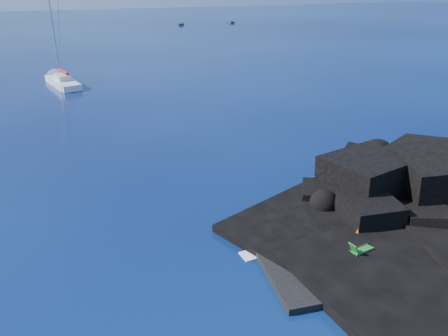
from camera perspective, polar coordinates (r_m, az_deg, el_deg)
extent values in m
plane|color=#030332|center=(21.75, 5.89, -15.29)|extent=(400.00, 400.00, 0.00)
cube|color=black|center=(24.08, 15.21, -11.75)|extent=(9.08, 6.86, 0.70)
cube|color=white|center=(23.90, 16.41, -11.11)|extent=(2.08, 1.02, 0.05)
cone|color=#DB470B|center=(25.53, 17.05, -8.10)|extent=(0.42, 0.42, 0.55)
cube|color=black|center=(140.69, -5.59, 18.10)|extent=(2.55, 4.13, 0.53)
cube|color=#2C2B31|center=(146.89, 0.85, 18.44)|extent=(1.41, 4.14, 0.55)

